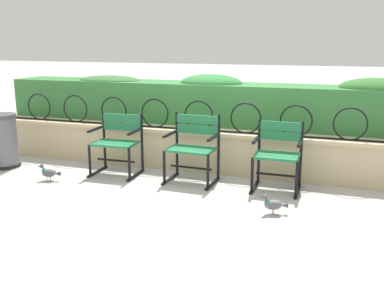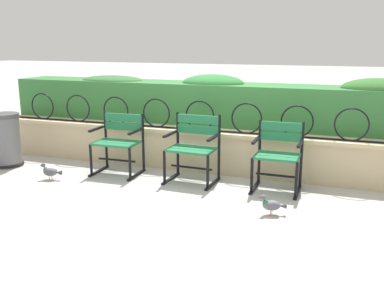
# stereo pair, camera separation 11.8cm
# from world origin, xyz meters

# --- Properties ---
(ground_plane) EXTENTS (60.00, 60.00, 0.00)m
(ground_plane) POSITION_xyz_m (0.00, 0.00, 0.00)
(ground_plane) COLOR #ADADA8
(stone_wall) EXTENTS (6.99, 0.41, 0.58)m
(stone_wall) POSITION_xyz_m (0.00, 0.85, 0.30)
(stone_wall) COLOR #C6B289
(stone_wall) RESTS_ON ground
(iron_arch_fence) EXTENTS (6.46, 0.02, 0.42)m
(iron_arch_fence) POSITION_xyz_m (-0.12, 0.78, 0.77)
(iron_arch_fence) COLOR black
(iron_arch_fence) RESTS_ON stone_wall
(hedge_row) EXTENTS (6.85, 0.70, 0.74)m
(hedge_row) POSITION_xyz_m (0.05, 1.38, 0.92)
(hedge_row) COLOR #387A3D
(hedge_row) RESTS_ON stone_wall
(park_chair_left) EXTENTS (0.64, 0.54, 0.82)m
(park_chair_left) POSITION_xyz_m (-1.16, 0.32, 0.46)
(park_chair_left) COLOR #237547
(park_chair_left) RESTS_ON ground
(park_chair_centre) EXTENTS (0.65, 0.54, 0.87)m
(park_chair_centre) POSITION_xyz_m (-0.06, 0.33, 0.47)
(park_chair_centre) COLOR #237547
(park_chair_centre) RESTS_ON ground
(park_chair_right) EXTENTS (0.57, 0.52, 0.83)m
(park_chair_right) POSITION_xyz_m (1.03, 0.36, 0.46)
(park_chair_right) COLOR #237547
(park_chair_right) RESTS_ON ground
(pigeon_near_chairs) EXTENTS (0.29, 0.14, 0.22)m
(pigeon_near_chairs) POSITION_xyz_m (-1.86, -0.29, 0.11)
(pigeon_near_chairs) COLOR #5B5B66
(pigeon_near_chairs) RESTS_ON ground
(pigeon_far_side) EXTENTS (0.29, 0.15, 0.22)m
(pigeon_far_side) POSITION_xyz_m (1.12, -0.49, 0.11)
(pigeon_far_side) COLOR slate
(pigeon_far_side) RESTS_ON ground
(trash_bin) EXTENTS (0.44, 0.44, 0.78)m
(trash_bin) POSITION_xyz_m (-2.88, 0.06, 0.37)
(trash_bin) COLOR slate
(trash_bin) RESTS_ON ground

